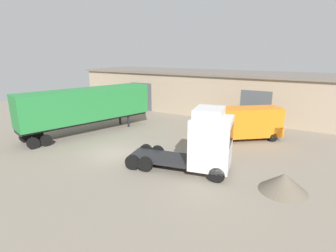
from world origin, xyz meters
TOP-DOWN VIEW (x-y plane):
  - ground_plane at (0.00, 0.00)m, footprint 60.00×60.00m
  - warehouse_building at (0.00, 18.36)m, footprint 33.81×9.24m
  - tractor_unit_white at (7.07, 0.44)m, footprint 6.94×3.72m
  - container_trailer_green at (-5.65, 2.98)m, footprint 6.11×12.45m
  - delivery_van_orange at (7.95, 8.49)m, footprint 5.87×5.23m
  - gravel_pile at (11.90, 0.38)m, footprint 2.63×2.63m

SIDE VIEW (x-z plane):
  - ground_plane at x=0.00m, z-range 0.00..0.00m
  - gravel_pile at x=11.90m, z-range 0.00..1.04m
  - delivery_van_orange at x=7.95m, z-range 0.12..2.97m
  - tractor_unit_white at x=7.07m, z-range -0.13..4.08m
  - warehouse_building at x=0.00m, z-range 0.01..5.08m
  - container_trailer_green at x=-5.65m, z-range 0.56..4.76m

